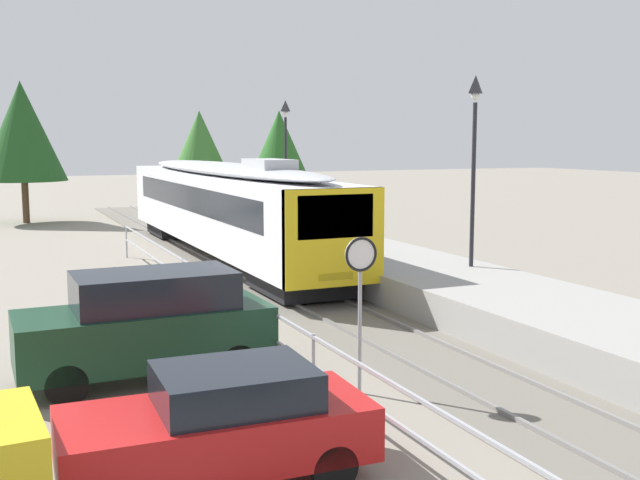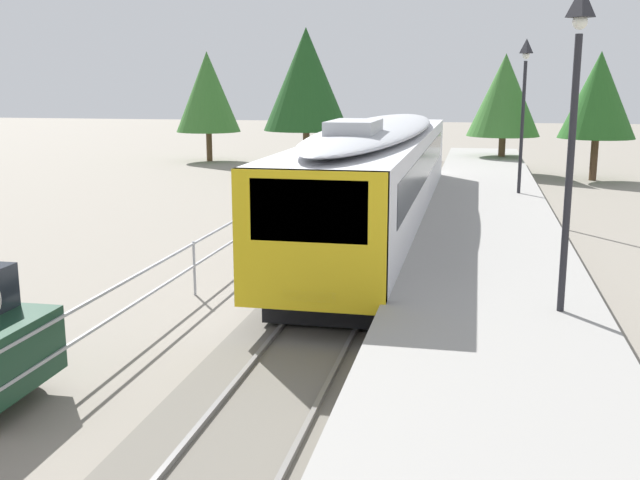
# 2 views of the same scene
# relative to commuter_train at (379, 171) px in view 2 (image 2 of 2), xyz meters

# --- Properties ---
(ground_plane) EXTENTS (160.00, 160.00, 0.00)m
(ground_plane) POSITION_rel_commuter_train_xyz_m (-3.00, -5.89, -2.15)
(ground_plane) COLOR gray
(track_rails) EXTENTS (3.20, 60.00, 0.14)m
(track_rails) POSITION_rel_commuter_train_xyz_m (0.00, -5.89, -2.11)
(track_rails) COLOR #6B665B
(track_rails) RESTS_ON ground
(commuter_train) EXTENTS (2.82, 19.70, 3.74)m
(commuter_train) POSITION_rel_commuter_train_xyz_m (0.00, 0.00, 0.00)
(commuter_train) COLOR silver
(commuter_train) RESTS_ON track_rails
(station_platform) EXTENTS (3.90, 60.00, 0.90)m
(station_platform) POSITION_rel_commuter_train_xyz_m (3.25, -5.89, -1.70)
(station_platform) COLOR #999691
(station_platform) RESTS_ON ground
(platform_lamp_mid_platform) EXTENTS (0.34, 0.34, 5.35)m
(platform_lamp_mid_platform) POSITION_rel_commuter_train_xyz_m (4.38, -9.48, 2.48)
(platform_lamp_mid_platform) COLOR #232328
(platform_lamp_mid_platform) RESTS_ON station_platform
(platform_lamp_far_end) EXTENTS (0.34, 0.34, 5.35)m
(platform_lamp_far_end) POSITION_rel_commuter_train_xyz_m (4.38, 4.95, 2.48)
(platform_lamp_far_end) COLOR #232328
(platform_lamp_far_end) RESTS_ON station_platform
(tree_behind_carpark) EXTENTS (4.55, 4.55, 7.63)m
(tree_behind_carpark) POSITION_rel_commuter_train_xyz_m (-6.14, 16.87, 2.80)
(tree_behind_carpark) COLOR brown
(tree_behind_carpark) RESTS_ON ground
(tree_behind_station_far) EXTENTS (3.95, 3.95, 6.68)m
(tree_behind_station_far) POSITION_rel_commuter_train_xyz_m (-13.50, 21.88, 2.09)
(tree_behind_station_far) COLOR brown
(tree_behind_station_far) RESTS_ON ground
(tree_distant_left) EXTENTS (3.71, 3.71, 6.29)m
(tree_distant_left) POSITION_rel_commuter_train_xyz_m (8.57, 16.77, 2.03)
(tree_distant_left) COLOR brown
(tree_distant_left) RESTS_ON ground
(tree_distant_centre) EXTENTS (3.85, 3.85, 6.30)m
(tree_distant_centre) POSITION_rel_commuter_train_xyz_m (4.16, 18.96, 1.99)
(tree_distant_centre) COLOR brown
(tree_distant_centre) RESTS_ON ground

